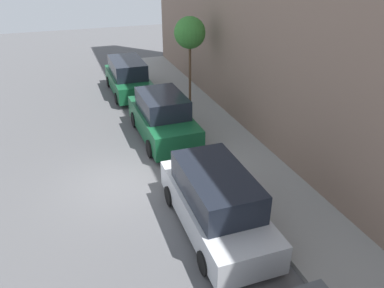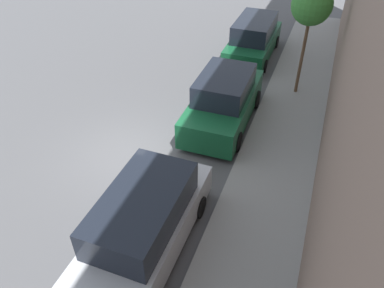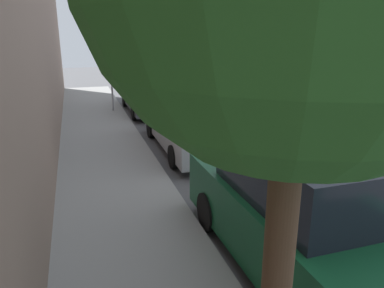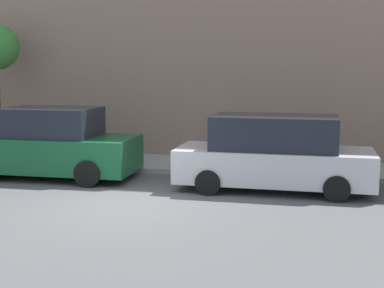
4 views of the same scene
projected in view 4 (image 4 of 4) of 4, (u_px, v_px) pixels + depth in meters
The scene contains 4 objects.
ground_plane at pixel (124, 204), 12.19m from camera, with size 60.00×60.00×0.00m, color #515154.
sidewalk at pixel (176, 164), 16.77m from camera, with size 2.53×32.00×0.15m.
parked_minivan_second at pixel (274, 154), 13.49m from camera, with size 2.02×4.91×1.90m.
parked_suv_third at pixel (51, 145), 15.03m from camera, with size 2.08×4.82×1.98m.
Camera 4 is at (-11.23, -4.12, 3.14)m, focal length 50.00 mm.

